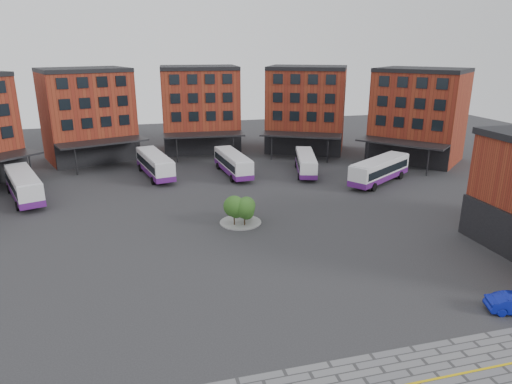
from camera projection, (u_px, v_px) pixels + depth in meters
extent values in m
plane|color=#28282B|center=(250.00, 278.00, 36.78)|extent=(160.00, 160.00, 0.00)
cylinder|color=black|center=(31.00, 169.00, 61.40)|extent=(0.20, 0.20, 4.00)
cube|color=maroon|center=(88.00, 116.00, 73.61)|extent=(15.55, 13.69, 14.00)
cube|color=black|center=(100.00, 152.00, 71.31)|extent=(12.45, 4.71, 4.00)
cube|color=black|center=(83.00, 70.00, 71.38)|extent=(15.65, 13.97, 0.60)
cube|color=black|center=(95.00, 106.00, 68.95)|extent=(10.87, 3.87, 8.00)
cube|color=black|center=(103.00, 142.00, 68.84)|extent=(13.72, 8.39, 0.25)
cylinder|color=black|center=(76.00, 161.00, 65.62)|extent=(0.20, 0.20, 4.00)
cylinder|color=black|center=(137.00, 153.00, 70.45)|extent=(0.20, 0.20, 4.00)
cube|color=maroon|center=(200.00, 110.00, 80.40)|extent=(13.67, 10.88, 14.00)
cube|color=black|center=(203.00, 144.00, 77.40)|extent=(13.00, 1.41, 4.00)
cube|color=black|center=(199.00, 68.00, 78.17)|extent=(13.69, 11.18, 0.60)
cube|color=black|center=(202.00, 101.00, 75.01)|extent=(11.42, 0.95, 8.00)
cube|color=black|center=(204.00, 135.00, 74.59)|extent=(13.28, 5.30, 0.25)
cylinder|color=black|center=(177.00, 150.00, 72.71)|extent=(0.20, 0.20, 4.00)
cylinder|color=black|center=(233.00, 148.00, 74.34)|extent=(0.20, 0.20, 4.00)
cube|color=maroon|center=(306.00, 111.00, 80.21)|extent=(16.12, 14.81, 14.00)
cube|color=black|center=(302.00, 144.00, 77.23)|extent=(11.81, 6.35, 4.00)
cube|color=black|center=(308.00, 68.00, 77.97)|extent=(16.26, 15.08, 0.60)
cube|color=black|center=(303.00, 101.00, 74.83)|extent=(10.26, 5.33, 8.00)
cube|color=black|center=(301.00, 135.00, 74.43)|extent=(13.58, 9.82, 0.25)
cylinder|color=black|center=(271.00, 148.00, 74.28)|extent=(0.20, 0.20, 4.00)
cylinder|color=black|center=(328.00, 150.00, 72.46)|extent=(0.20, 0.20, 4.00)
cube|color=maroon|center=(418.00, 117.00, 73.06)|extent=(16.02, 16.39, 14.00)
cube|color=black|center=(405.00, 153.00, 70.82)|extent=(8.74, 10.28, 4.00)
cube|color=black|center=(423.00, 70.00, 70.82)|extent=(16.25, 16.58, 0.60)
cube|color=black|center=(410.00, 106.00, 68.45)|extent=(7.47, 8.86, 8.00)
cube|color=black|center=(402.00, 143.00, 68.37)|extent=(11.73, 12.79, 0.25)
cylinder|color=black|center=(367.00, 154.00, 70.08)|extent=(0.20, 0.20, 4.00)
cylinder|color=black|center=(428.00, 162.00, 65.09)|extent=(0.20, 0.20, 4.00)
cube|color=black|center=(509.00, 236.00, 39.92)|extent=(0.40, 12.00, 4.00)
cylinder|color=gray|center=(241.00, 222.00, 48.29)|extent=(4.40, 4.40, 0.12)
cylinder|color=#332114|center=(234.00, 219.00, 47.32)|extent=(0.14, 0.14, 1.53)
sphere|color=#25531B|center=(234.00, 206.00, 46.90)|extent=(2.21, 2.21, 2.21)
sphere|color=#25531B|center=(236.00, 211.00, 46.95)|extent=(1.55, 1.55, 1.55)
cylinder|color=#332114|center=(246.00, 215.00, 48.87)|extent=(0.14, 0.14, 1.19)
sphere|color=#25531B|center=(246.00, 206.00, 48.54)|extent=(1.92, 1.92, 1.92)
sphere|color=#25531B|center=(249.00, 209.00, 48.56)|extent=(1.35, 1.35, 1.35)
cylinder|color=#332114|center=(245.00, 220.00, 47.22)|extent=(0.14, 0.14, 1.42)
sphere|color=#25531B|center=(244.00, 208.00, 46.83)|extent=(2.15, 2.15, 2.15)
sphere|color=#25531B|center=(247.00, 212.00, 46.87)|extent=(1.51, 1.51, 1.51)
cube|color=silver|center=(23.00, 184.00, 55.03)|extent=(6.44, 12.15, 2.65)
cube|color=black|center=(23.00, 183.00, 54.97)|extent=(6.18, 11.27, 1.03)
cube|color=silver|center=(22.00, 173.00, 54.61)|extent=(6.18, 11.66, 0.13)
cube|color=black|center=(16.00, 172.00, 59.59)|extent=(2.22, 0.86, 1.19)
cube|color=#53186D|center=(25.00, 192.00, 55.32)|extent=(6.49, 12.20, 0.76)
cylinder|color=black|center=(9.00, 189.00, 57.75)|extent=(0.66, 1.13, 1.08)
cylinder|color=black|center=(32.00, 186.00, 59.19)|extent=(0.66, 1.13, 1.08)
cylinder|color=black|center=(17.00, 206.00, 51.72)|extent=(0.66, 1.13, 1.08)
cylinder|color=black|center=(43.00, 202.00, 53.16)|extent=(0.66, 1.13, 1.08)
cube|color=silver|center=(155.00, 164.00, 64.88)|extent=(4.91, 12.05, 2.62)
cube|color=black|center=(155.00, 162.00, 64.82)|extent=(4.79, 11.14, 1.02)
cube|color=silver|center=(154.00, 154.00, 64.46)|extent=(4.71, 11.57, 0.13)
cube|color=black|center=(145.00, 154.00, 69.74)|extent=(2.25, 0.56, 1.18)
cube|color=#53186D|center=(155.00, 170.00, 65.17)|extent=(4.96, 12.10, 0.75)
cylinder|color=black|center=(140.00, 168.00, 67.95)|extent=(0.52, 1.11, 1.07)
cylinder|color=black|center=(158.00, 166.00, 69.07)|extent=(0.52, 1.11, 1.07)
cylinder|color=black|center=(153.00, 181.00, 61.52)|extent=(0.52, 1.11, 1.07)
cylinder|color=black|center=(172.00, 178.00, 62.64)|extent=(0.52, 1.11, 1.07)
cube|color=silver|center=(233.00, 162.00, 65.81)|extent=(3.48, 11.42, 2.51)
cube|color=black|center=(233.00, 161.00, 65.75)|extent=(3.47, 10.53, 0.97)
cube|color=silver|center=(233.00, 154.00, 65.41)|extent=(3.34, 10.97, 0.12)
cube|color=black|center=(223.00, 153.00, 70.69)|extent=(2.18, 0.30, 1.12)
cube|color=#53186D|center=(233.00, 168.00, 66.08)|extent=(3.52, 11.47, 0.72)
cylinder|color=black|center=(218.00, 166.00, 69.03)|extent=(0.39, 1.04, 1.02)
cylinder|color=black|center=(234.00, 165.00, 69.84)|extent=(0.39, 1.04, 1.02)
cylinder|color=black|center=(232.00, 178.00, 62.57)|extent=(0.39, 1.04, 1.02)
cylinder|color=black|center=(249.00, 177.00, 63.39)|extent=(0.39, 1.04, 1.02)
cube|color=silver|center=(306.00, 162.00, 66.42)|extent=(5.23, 10.74, 2.34)
cube|color=black|center=(306.00, 161.00, 66.37)|extent=(5.05, 9.95, 0.91)
cube|color=silver|center=(306.00, 154.00, 66.05)|extent=(5.02, 10.31, 0.11)
cube|color=black|center=(303.00, 153.00, 71.26)|extent=(1.98, 0.68, 1.05)
cube|color=#53186D|center=(306.00, 168.00, 66.68)|extent=(5.28, 10.79, 0.67)
cylinder|color=black|center=(296.00, 165.00, 70.02)|extent=(0.54, 1.00, 0.95)
cylinder|color=black|center=(312.00, 165.00, 69.96)|extent=(0.54, 1.00, 0.95)
cylinder|color=black|center=(299.00, 177.00, 63.63)|extent=(0.54, 1.00, 0.95)
cylinder|color=black|center=(316.00, 177.00, 63.57)|extent=(0.54, 1.00, 0.95)
cube|color=white|center=(380.00, 169.00, 61.77)|extent=(11.47, 8.71, 2.65)
cube|color=black|center=(380.00, 168.00, 61.71)|extent=(10.70, 8.24, 1.03)
cube|color=silver|center=(380.00, 159.00, 61.35)|extent=(11.01, 8.36, 0.13)
cube|color=black|center=(399.00, 160.00, 65.80)|extent=(1.34, 2.00, 1.19)
cube|color=#53186D|center=(379.00, 176.00, 62.06)|extent=(11.53, 8.76, 0.76)
cylinder|color=black|center=(383.00, 172.00, 65.73)|extent=(1.09, 0.86, 1.08)
cylinder|color=black|center=(401.00, 175.00, 64.00)|extent=(1.09, 0.86, 1.08)
cylinder|color=black|center=(356.00, 183.00, 60.38)|extent=(1.09, 0.86, 1.08)
cylinder|color=black|center=(374.00, 187.00, 58.65)|extent=(1.09, 0.86, 1.08)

